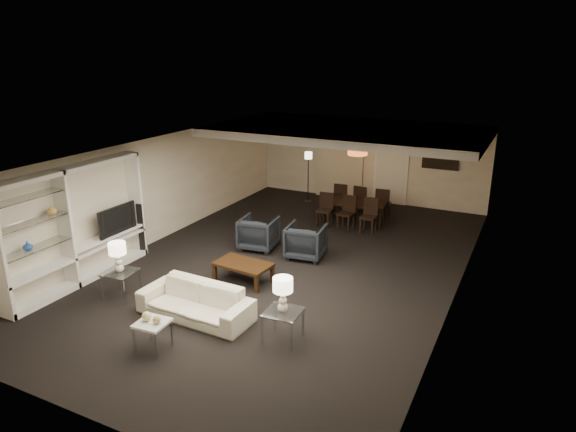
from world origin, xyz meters
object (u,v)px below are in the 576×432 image
(table_lamp_right, at_px, (283,295))
(television, at_px, (114,219))
(side_table_left, at_px, (121,284))
(chair_nr, at_px, (368,216))
(marble_table, at_px, (153,335))
(sofa, at_px, (195,302))
(chair_nl, at_px, (324,210))
(floor_lamp, at_px, (308,177))
(floor_speaker, at_px, (142,229))
(chair_fl, at_px, (342,198))
(side_table_right, at_px, (283,326))
(table_lamp_left, at_px, (118,257))
(pendant_light, at_px, (358,150))
(chair_fr, at_px, (383,203))
(chair_fm, at_px, (362,200))
(dining_table, at_px, (354,211))
(coffee_table, at_px, (243,272))
(vase_amber, at_px, (52,210))
(armchair_right, at_px, (306,241))
(chair_nm, at_px, (346,213))
(armchair_left, at_px, (259,233))
(vase_blue, at_px, (28,246))

(table_lamp_right, bearing_deg, television, 166.24)
(side_table_left, bearing_deg, chair_nr, 60.91)
(marble_table, bearing_deg, sofa, 90.00)
(chair_nl, height_order, floor_lamp, floor_lamp)
(floor_speaker, xyz_separation_m, chair_fl, (2.93, 4.94, -0.17))
(side_table_right, xyz_separation_m, television, (-4.56, 1.12, 0.78))
(table_lamp_left, relative_size, chair_fl, 0.67)
(pendant_light, xyz_separation_m, chair_fr, (0.63, 0.50, -1.49))
(chair_nr, xyz_separation_m, chair_fm, (-0.60, 1.30, 0.00))
(pendant_light, distance_m, dining_table, 1.64)
(chair_fr, bearing_deg, coffee_table, 69.93)
(chair_fl, bearing_deg, vase_amber, 62.66)
(armchair_right, distance_m, television, 4.15)
(pendant_light, bearing_deg, vase_amber, -118.74)
(vase_amber, relative_size, chair_nm, 0.21)
(table_lamp_right, bearing_deg, armchair_left, 124.88)
(sofa, height_order, floor_speaker, floor_speaker)
(chair_nm, bearing_deg, floor_speaker, -127.20)
(pendant_light, bearing_deg, dining_table, -79.10)
(chair_nr, bearing_deg, marble_table, -101.24)
(side_table_left, height_order, side_table_right, same)
(television, relative_size, floor_speaker, 0.84)
(armchair_left, relative_size, side_table_left, 1.49)
(vase_blue, bearing_deg, vase_amber, 90.00)
(pendant_light, xyz_separation_m, chair_fl, (-0.57, 0.50, -1.49))
(table_lamp_left, bearing_deg, chair_fl, 74.76)
(armchair_left, xyz_separation_m, table_lamp_right, (2.30, -3.30, 0.43))
(sofa, relative_size, chair_fr, 2.36)
(chair_fr, bearing_deg, sofa, 73.27)
(vase_amber, bearing_deg, chair_fl, 66.78)
(table_lamp_right, relative_size, chair_fl, 0.67)
(side_table_right, relative_size, table_lamp_left, 0.97)
(chair_fl, bearing_deg, chair_fr, 175.88)
(table_lamp_left, distance_m, chair_nr, 6.28)
(coffee_table, xyz_separation_m, table_lamp_left, (-1.70, -1.60, 0.61))
(dining_table, height_order, chair_nm, chair_nm)
(armchair_left, distance_m, table_lamp_right, 4.05)
(side_table_left, bearing_deg, marble_table, -32.91)
(chair_nl, distance_m, chair_nm, 0.60)
(television, xyz_separation_m, chair_nr, (4.21, 4.36, -0.61))
(television, xyz_separation_m, chair_nm, (3.61, 4.36, -0.61))
(side_table_right, bearing_deg, chair_fm, 98.02)
(armchair_left, relative_size, chair_nl, 0.96)
(chair_nm, height_order, chair_nr, same)
(chair_fm, bearing_deg, floor_lamp, -9.44)
(sofa, xyz_separation_m, table_lamp_right, (1.70, 0.00, 0.51))
(television, height_order, chair_fr, television)
(marble_table, bearing_deg, vase_amber, 164.72)
(chair_nr, bearing_deg, dining_table, 133.03)
(table_lamp_left, bearing_deg, floor_lamp, 85.68)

